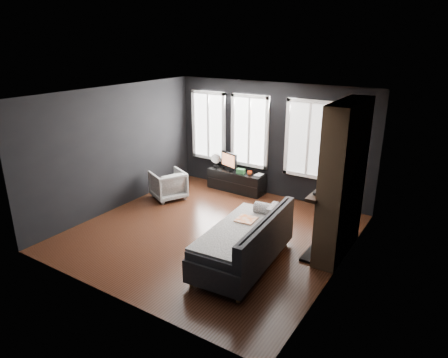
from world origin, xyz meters
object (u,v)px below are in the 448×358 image
Objects in this scene: sofa at (243,239)px; monitor at (229,160)px; armchair at (168,183)px; mantel_vase at (337,173)px; mug at (250,172)px; book at (256,170)px; media_console at (236,181)px.

sofa is 3.85× the size of monitor.
mantel_vase is at bearing 118.14° from armchair.
mantel_vase reaches higher than monitor.
book is (0.12, 0.11, 0.06)m from mug.
media_console is at bearing 166.27° from armchair.
book is (0.75, 0.04, -0.14)m from monitor.
monitor reaches higher than sofa.
armchair is at bearing 147.90° from sofa.
sofa reaches higher than book.
armchair is at bearing -140.47° from book.
armchair reaches higher than media_console.
mug is 0.65× the size of mantel_vase.
sofa is at bearing -55.30° from media_console.
mug is (0.41, -0.07, 0.32)m from media_console.
sofa is 9.34× the size of book.
monitor is at bearing -177.00° from book.
armchair is at bearing -128.29° from media_console.
book is (1.63, 1.35, 0.25)m from armchair.
monitor is 4.60× the size of mug.
book is at bearing 110.59° from sofa.
sofa is at bearing -62.67° from mug.
monitor is 0.76m from book.
armchair is at bearing -140.64° from mug.
mug is at bearing 113.33° from sofa.
monitor is at bearing 158.67° from mantel_vase.
armchair is 1.31× the size of monitor.
armchair is 1.63m from monitor.
media_console is 0.65m from book.
media_console is 2.62× the size of monitor.
sofa is 3.24m from book.
monitor is (0.89, 1.31, 0.39)m from armchair.
sofa is 1.47× the size of media_console.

